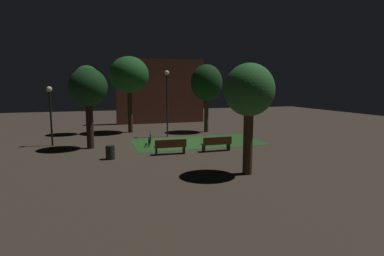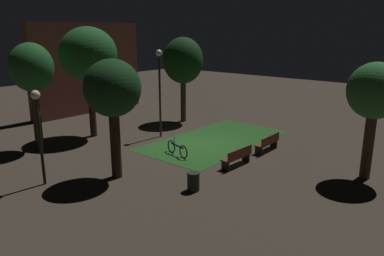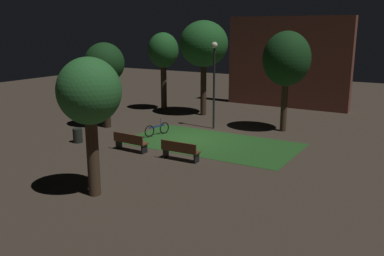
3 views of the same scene
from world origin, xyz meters
TOP-DOWN VIEW (x-y plane):
  - ground_plane at (0.00, 0.00)m, footprint 60.00×60.00m
  - grass_lawn at (1.27, -0.20)m, footprint 8.76×4.76m
  - bench_path_side at (-1.41, -3.42)m, footprint 1.82×0.55m
  - bench_corner at (1.41, -3.42)m, footprint 1.81×0.51m
  - tree_lawn_side at (0.91, -8.27)m, footprint 2.17×2.17m
  - tree_right_canopy at (-5.74, -0.20)m, footprint 2.30×2.30m
  - tree_left_canopy at (-2.59, 5.86)m, footprint 3.18×3.18m
  - tree_back_left at (-5.88, 5.97)m, footprint 2.15×2.15m
  - tree_tall_center at (3.56, 4.24)m, footprint 2.65×2.65m
  - lamp_post_path_center at (-8.12, 1.43)m, footprint 0.36×0.36m
  - lamp_post_near_wall at (-0.15, 2.74)m, footprint 0.36×0.36m
  - trash_bin at (-4.73, -3.57)m, footprint 0.48×0.48m
  - bicycle at (-2.05, -0.30)m, footprint 0.48×1.69m
  - building_wall_backdrop at (1.25, 11.65)m, footprint 9.09×0.80m

SIDE VIEW (x-z plane):
  - ground_plane at x=0.00m, z-range 0.00..0.00m
  - grass_lawn at x=1.27m, z-range 0.00..0.01m
  - bicycle at x=-2.05m, z-range -0.12..0.81m
  - trash_bin at x=-4.73m, z-range 0.00..0.74m
  - bench_path_side at x=-1.41m, z-range 0.04..0.92m
  - bench_corner at x=1.41m, z-range 0.04..0.92m
  - lamp_post_path_center at x=-8.12m, z-range 0.75..4.58m
  - building_wall_backdrop at x=1.25m, z-range 0.00..6.59m
  - lamp_post_near_wall at x=-0.15m, z-range 0.85..5.85m
  - tree_lawn_side at x=0.91m, z-range 1.18..6.02m
  - tree_right_canopy at x=-5.74m, z-range 1.21..6.18m
  - tree_tall_center at x=3.56m, z-range 1.25..6.87m
  - tree_back_left at x=-5.88m, z-range 1.39..6.85m
  - tree_left_canopy at x=-2.59m, z-range 1.57..7.82m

